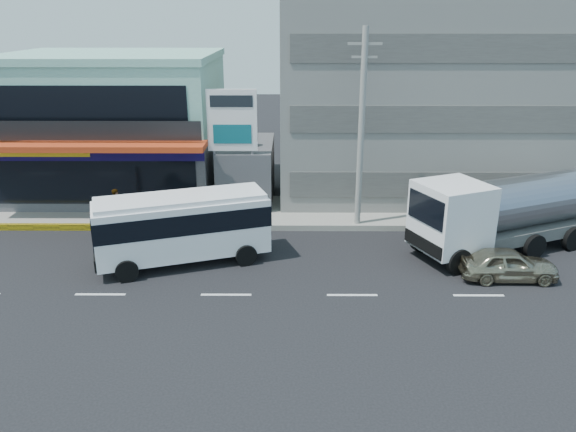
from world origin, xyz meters
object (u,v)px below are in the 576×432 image
object	(u,v)px
tanker_truck	(500,212)
utility_pole_near	(361,130)
satellite_dish	(245,145)
sedan	(508,264)
concrete_building	(414,76)
minibus	(182,223)
motorcycle_rider	(119,218)
shop_building	(117,128)
billboard	(232,128)

from	to	relation	value
tanker_truck	utility_pole_near	bearing A→B (deg)	154.88
satellite_dish	sedan	size ratio (longest dim) A/B	0.38
satellite_dish	utility_pole_near	distance (m)	7.17
satellite_dish	sedan	xyz separation A→B (m)	(11.63, -9.50, -2.90)
concrete_building	minibus	distance (m)	17.80
sedan	motorcycle_rider	size ratio (longest dim) A/B	1.73
shop_building	minibus	bearing A→B (deg)	-61.85
minibus	sedan	distance (m)	13.96
satellite_dish	motorcycle_rider	distance (m)	7.98
shop_building	minibus	distance (m)	12.49
concrete_building	utility_pole_near	world-z (taller)	concrete_building
satellite_dish	sedan	world-z (taller)	satellite_dish
shop_building	motorcycle_rider	world-z (taller)	shop_building
sedan	billboard	bearing A→B (deg)	58.41
minibus	motorcycle_rider	size ratio (longest dim) A/B	3.40
sedan	tanker_truck	size ratio (longest dim) A/B	0.42
billboard	tanker_truck	bearing A→B (deg)	-20.33
sedan	tanker_truck	distance (m)	3.30
minibus	sedan	size ratio (longest dim) A/B	1.97
shop_building	sedan	size ratio (longest dim) A/B	3.12
concrete_building	minibus	bearing A→B (deg)	-135.68
concrete_building	satellite_dish	xyz separation A→B (m)	(-10.00, -4.00, -3.42)
billboard	sedan	size ratio (longest dim) A/B	1.74
billboard	concrete_building	bearing A→B (deg)	28.92
motorcycle_rider	tanker_truck	bearing A→B (deg)	-7.15
concrete_building	sedan	bearing A→B (deg)	-83.13
shop_building	tanker_truck	distance (m)	22.38
satellite_dish	motorcycle_rider	xyz separation A→B (m)	(-6.17, -4.20, -2.82)
minibus	concrete_building	bearing A→B (deg)	44.32
shop_building	tanker_truck	xyz separation A→B (m)	(20.19, -9.45, -2.06)
minibus	tanker_truck	bearing A→B (deg)	5.58
concrete_building	motorcycle_rider	size ratio (longest dim) A/B	6.95
concrete_building	minibus	xyz separation A→B (m)	(-12.19, -11.91, -5.14)
concrete_building	sedan	size ratio (longest dim) A/B	4.02
concrete_building	minibus	world-z (taller)	concrete_building
shop_building	minibus	world-z (taller)	shop_building
billboard	tanker_truck	distance (m)	13.86
utility_pole_near	shop_building	bearing A→B (deg)	154.94
satellite_dish	utility_pole_near	bearing A→B (deg)	-30.96
concrete_building	tanker_truck	world-z (taller)	concrete_building
utility_pole_near	motorcycle_rider	bearing A→B (deg)	-177.18
satellite_dish	billboard	size ratio (longest dim) A/B	0.22
shop_building	tanker_truck	bearing A→B (deg)	-25.07
shop_building	satellite_dish	distance (m)	8.54
tanker_truck	satellite_dish	bearing A→B (deg)	151.93
utility_pole_near	billboard	bearing A→B (deg)	164.52
shop_building	tanker_truck	size ratio (longest dim) A/B	1.31
billboard	tanker_truck	xyz separation A→B (m)	(12.69, -4.70, -2.99)
sedan	minibus	bearing A→B (deg)	84.24
billboard	motorcycle_rider	distance (m)	7.43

